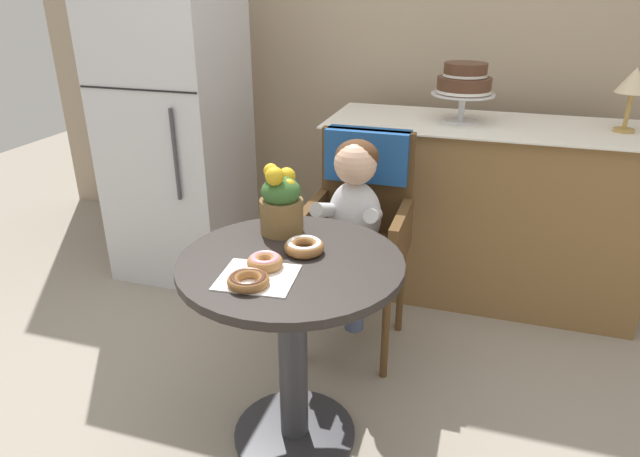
% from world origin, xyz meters
% --- Properties ---
extents(ground_plane, '(8.00, 8.00, 0.00)m').
position_xyz_m(ground_plane, '(0.00, 0.00, 0.00)').
color(ground_plane, gray).
extents(back_wall, '(4.80, 0.10, 2.70)m').
position_xyz_m(back_wall, '(0.00, 1.85, 1.35)').
color(back_wall, tan).
rests_on(back_wall, ground).
extents(cafe_table, '(0.72, 0.72, 0.72)m').
position_xyz_m(cafe_table, '(0.00, 0.00, 0.51)').
color(cafe_table, '#282321').
rests_on(cafe_table, ground).
extents(wicker_chair, '(0.42, 0.45, 0.95)m').
position_xyz_m(wicker_chair, '(0.06, 0.70, 0.64)').
color(wicker_chair, brown).
rests_on(wicker_chair, ground).
extents(seated_child, '(0.27, 0.32, 0.73)m').
position_xyz_m(seated_child, '(0.06, 0.55, 0.68)').
color(seated_child, silver).
rests_on(seated_child, ground).
extents(paper_napkin, '(0.24, 0.22, 0.00)m').
position_xyz_m(paper_napkin, '(-0.05, -0.14, 0.72)').
color(paper_napkin, white).
rests_on(paper_napkin, cafe_table).
extents(donut_front, '(0.13, 0.13, 0.04)m').
position_xyz_m(donut_front, '(0.02, 0.06, 0.74)').
color(donut_front, '#936033').
rests_on(donut_front, cafe_table).
extents(donut_mid, '(0.11, 0.11, 0.04)m').
position_xyz_m(donut_mid, '(-0.05, -0.08, 0.74)').
color(donut_mid, '#AD7542').
rests_on(donut_mid, cafe_table).
extents(donut_side, '(0.12, 0.12, 0.04)m').
position_xyz_m(donut_side, '(-0.06, -0.19, 0.74)').
color(donut_side, '#936033').
rests_on(donut_side, cafe_table).
extents(flower_vase, '(0.15, 0.16, 0.25)m').
position_xyz_m(flower_vase, '(-0.10, 0.19, 0.83)').
color(flower_vase, brown).
rests_on(flower_vase, cafe_table).
extents(display_counter, '(1.56, 0.62, 0.90)m').
position_xyz_m(display_counter, '(0.55, 1.30, 0.45)').
color(display_counter, olive).
rests_on(display_counter, ground).
extents(tiered_cake_stand, '(0.30, 0.30, 0.28)m').
position_xyz_m(tiered_cake_stand, '(0.41, 1.30, 1.09)').
color(tiered_cake_stand, silver).
rests_on(tiered_cake_stand, display_counter).
extents(table_lamp, '(0.15, 0.15, 0.28)m').
position_xyz_m(table_lamp, '(1.13, 1.32, 1.12)').
color(table_lamp, '#B28C47').
rests_on(table_lamp, display_counter).
extents(refrigerator, '(0.64, 0.63, 1.70)m').
position_xyz_m(refrigerator, '(-1.05, 1.10, 0.85)').
color(refrigerator, silver).
rests_on(refrigerator, ground).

